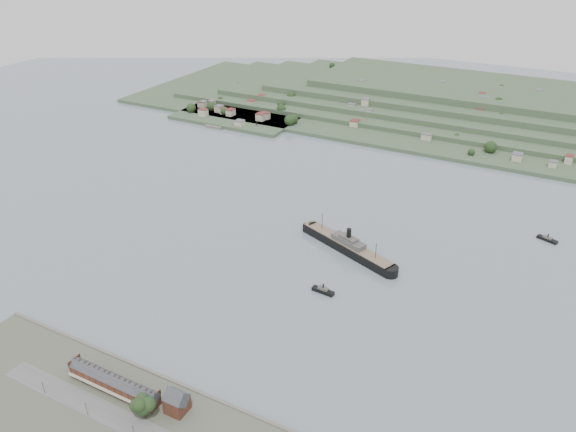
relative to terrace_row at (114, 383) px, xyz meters
The scene contains 10 objects.
ground 168.46m from the terrace_row, 86.59° to the left, with size 1400.00×1400.00×0.00m, color slate.
near_shore 22.02m from the terrace_row, 61.90° to the right, with size 220.00×80.00×2.60m.
terrace_row is the anchor object (origin of this frame).
gabled_building 37.74m from the terrace_row, ahead, with size 10.40×10.18×14.09m.
far_peninsula 562.42m from the terrace_row, 86.14° to the left, with size 760.00×309.00×30.00m.
steamship 194.59m from the terrace_row, 75.42° to the left, with size 91.98×44.96×23.17m.
tugboat 143.54m from the terrace_row, 66.04° to the left, with size 15.74×5.38×6.95m.
ferry_west 420.21m from the terrace_row, 110.71° to the left, with size 20.41×7.62×7.48m.
ferry_east 328.34m from the terrace_row, 56.40° to the left, with size 15.97×9.33×5.79m.
fig_tree 27.13m from the terrace_row, 15.79° to the right, with size 12.15×10.52×13.56m.
Camera 1 is at (170.13, -315.91, 217.73)m, focal length 35.00 mm.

